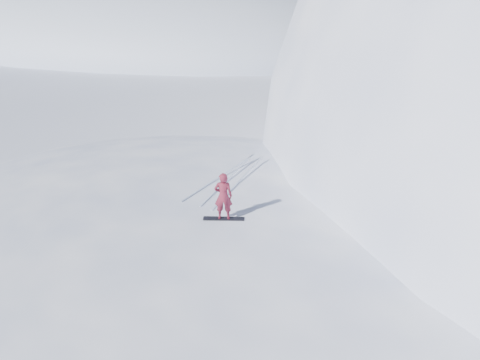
% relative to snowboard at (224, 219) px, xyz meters
% --- Properties ---
extents(ground, '(400.00, 400.00, 0.00)m').
position_rel_snowboard_xyz_m(ground, '(-0.49, -2.39, -2.41)').
color(ground, white).
rests_on(ground, ground).
extents(near_ridge, '(36.00, 28.00, 4.80)m').
position_rel_snowboard_xyz_m(near_ridge, '(0.51, 0.61, -2.41)').
color(near_ridge, white).
rests_on(near_ridge, ground).
extents(far_ridge_a, '(120.00, 70.00, 28.00)m').
position_rel_snowboard_xyz_m(far_ridge_a, '(-70.49, 57.61, -2.41)').
color(far_ridge_a, white).
rests_on(far_ridge_a, ground).
extents(far_ridge_c, '(140.00, 90.00, 36.00)m').
position_rel_snowboard_xyz_m(far_ridge_c, '(-40.49, 107.61, -2.41)').
color(far_ridge_c, white).
rests_on(far_ridge_c, ground).
extents(wind_bumps, '(16.00, 14.40, 1.00)m').
position_rel_snowboard_xyz_m(wind_bumps, '(-1.05, -0.27, -2.41)').
color(wind_bumps, white).
rests_on(wind_bumps, ground).
extents(snowboard, '(1.34, 0.98, 0.02)m').
position_rel_snowboard_xyz_m(snowboard, '(0.00, 0.00, 0.00)').
color(snowboard, black).
rests_on(snowboard, near_ridge).
extents(snowboarder, '(0.73, 0.67, 1.68)m').
position_rel_snowboard_xyz_m(snowboarder, '(0.00, 0.00, 0.85)').
color(snowboarder, maroon).
rests_on(snowboarder, snowboard).
extents(vapor_plume, '(9.72, 7.78, 6.81)m').
position_rel_snowboard_xyz_m(vapor_plume, '(-66.50, 40.83, -2.41)').
color(vapor_plume, white).
rests_on(vapor_plume, ground).
extents(board_tracks, '(2.02, 5.98, 0.04)m').
position_rel_snowboard_xyz_m(board_tracks, '(-1.94, 3.18, 0.01)').
color(board_tracks, silver).
rests_on(board_tracks, ground).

